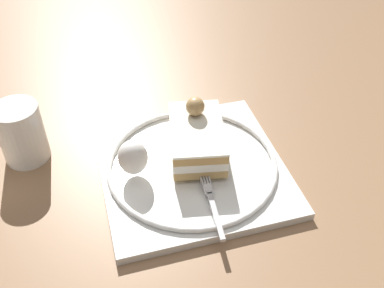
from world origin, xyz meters
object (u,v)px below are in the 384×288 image
(cake_slice, at_px, (197,137))
(fork, at_px, (211,199))
(drink_glass_far, at_px, (22,135))
(whipped_cream_dollop, at_px, (133,157))
(dessert_plate, at_px, (192,167))

(cake_slice, xyz_separation_m, fork, (0.00, -0.09, -0.02))
(cake_slice, height_order, drink_glass_far, same)
(cake_slice, xyz_separation_m, drink_glass_far, (-0.23, 0.03, -0.00))
(drink_glass_far, bearing_deg, cake_slice, -8.77)
(whipped_cream_dollop, distance_m, fork, 0.11)
(dessert_plate, height_order, whipped_cream_dollop, whipped_cream_dollop)
(dessert_plate, relative_size, drink_glass_far, 3.23)
(dessert_plate, bearing_deg, cake_slice, 68.34)
(dessert_plate, height_order, cake_slice, cake_slice)
(cake_slice, bearing_deg, fork, -87.25)
(fork, bearing_deg, cake_slice, 92.75)
(dessert_plate, distance_m, whipped_cream_dollop, 0.08)
(cake_slice, bearing_deg, drink_glass_far, 171.23)
(whipped_cream_dollop, bearing_deg, fork, -34.76)
(dessert_plate, relative_size, cake_slice, 2.31)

